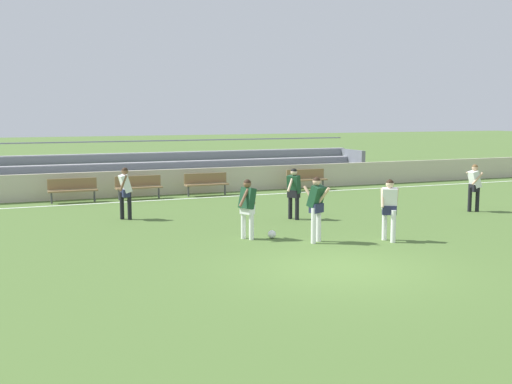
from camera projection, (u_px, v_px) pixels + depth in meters
The scene contains 15 objects.
ground_plane at pixel (339, 268), 13.83m from camera, with size 160.00×160.00×0.00m, color #4C6B30.
field_line_sideline at pixel (183, 199), 24.84m from camera, with size 44.00×0.12×0.01m, color white.
sideline_wall at pixel (173, 182), 26.17m from camera, with size 48.00×0.16×1.04m, color beige.
bleacher_stand at pixel (148, 170), 27.67m from camera, with size 20.70×2.48×2.10m.
bench_near_wall_gap at pixel (306, 178), 27.58m from camera, with size 1.80×0.40×0.90m.
bench_far_right at pixel (206, 182), 25.83m from camera, with size 1.80×0.40×0.90m.
bench_far_left at pixel (73, 188), 23.81m from camera, with size 1.80×0.40×0.90m.
bench_centre_sideline at pixel (139, 185), 24.76m from camera, with size 1.80×0.40×0.90m.
player_dark_trailing_run at pixel (316, 203), 16.40m from camera, with size 0.50×0.69×1.71m.
player_dark_overlapping at pixel (247, 204), 16.84m from camera, with size 0.65×0.49×1.61m.
player_white_wide_left at pixel (125, 189), 19.95m from camera, with size 0.45×0.44×1.65m.
player_white_on_ball at pixel (389, 205), 16.56m from camera, with size 0.64×0.49×1.64m.
player_dark_pressing_high at pixel (294, 189), 19.97m from camera, with size 0.66×0.47×1.62m.
player_white_challenging at pixel (474, 184), 21.53m from camera, with size 0.50×0.52×1.62m.
soccer_ball at pixel (272, 234), 17.05m from camera, with size 0.22×0.22×0.22m, color white.
Camera 1 is at (-6.90, -11.77, 3.36)m, focal length 44.58 mm.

